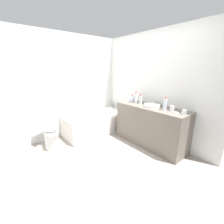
% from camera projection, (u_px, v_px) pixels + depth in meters
% --- Properties ---
extents(ground_plane, '(3.95, 3.95, 0.00)m').
position_uv_depth(ground_plane, '(97.00, 158.00, 2.81)').
color(ground_plane, '#9E9389').
extents(wall_back_tiled, '(3.35, 0.10, 2.39)m').
position_uv_depth(wall_back_tiled, '(63.00, 87.00, 3.52)').
color(wall_back_tiled, silver).
rests_on(wall_back_tiled, ground_plane).
extents(wall_right_mirror, '(0.10, 3.11, 2.39)m').
position_uv_depth(wall_right_mirror, '(151.00, 88.00, 3.40)').
color(wall_right_mirror, silver).
rests_on(wall_right_mirror, ground_plane).
extents(bathtub, '(1.57, 0.71, 1.18)m').
position_uv_depth(bathtub, '(95.00, 122.00, 3.85)').
color(bathtub, white).
rests_on(bathtub, ground_plane).
extents(toilet, '(0.40, 0.51, 0.73)m').
position_uv_depth(toilet, '(50.00, 132.00, 3.10)').
color(toilet, white).
rests_on(toilet, ground_plane).
extents(vanity_counter, '(0.54, 1.55, 0.86)m').
position_uv_depth(vanity_counter, '(150.00, 126.00, 3.22)').
color(vanity_counter, '#6B6056').
rests_on(vanity_counter, ground_plane).
extents(sink_basin, '(0.32, 0.32, 0.05)m').
position_uv_depth(sink_basin, '(152.00, 106.00, 3.08)').
color(sink_basin, white).
rests_on(sink_basin, vanity_counter).
extents(sink_faucet, '(0.13, 0.15, 0.09)m').
position_uv_depth(sink_faucet, '(157.00, 104.00, 3.19)').
color(sink_faucet, '#9F9FA4').
rests_on(sink_faucet, vanity_counter).
extents(water_bottle_0, '(0.07, 0.07, 0.21)m').
position_uv_depth(water_bottle_0, '(141.00, 100.00, 3.29)').
color(water_bottle_0, silver).
rests_on(water_bottle_0, vanity_counter).
extents(water_bottle_1, '(0.07, 0.07, 0.19)m').
position_uv_depth(water_bottle_1, '(132.00, 99.00, 3.46)').
color(water_bottle_1, silver).
rests_on(water_bottle_1, vanity_counter).
extents(water_bottle_2, '(0.06, 0.06, 0.25)m').
position_uv_depth(water_bottle_2, '(165.00, 104.00, 2.82)').
color(water_bottle_2, silver).
rests_on(water_bottle_2, vanity_counter).
extents(water_bottle_3, '(0.06, 0.06, 0.26)m').
position_uv_depth(water_bottle_3, '(136.00, 98.00, 3.39)').
color(water_bottle_3, silver).
rests_on(water_bottle_3, vanity_counter).
extents(drinking_glass_0, '(0.08, 0.08, 0.10)m').
position_uv_depth(drinking_glass_0, '(172.00, 108.00, 2.76)').
color(drinking_glass_0, white).
rests_on(drinking_glass_0, vanity_counter).
extents(drinking_glass_1, '(0.06, 0.06, 0.09)m').
position_uv_depth(drinking_glass_1, '(129.00, 100.00, 3.58)').
color(drinking_glass_1, white).
rests_on(drinking_glass_1, vanity_counter).
extents(drinking_glass_2, '(0.06, 0.06, 0.08)m').
position_uv_depth(drinking_glass_2, '(129.00, 100.00, 3.50)').
color(drinking_glass_2, white).
rests_on(drinking_glass_2, vanity_counter).
extents(drinking_glass_3, '(0.07, 0.07, 0.08)m').
position_uv_depth(drinking_glass_3, '(184.00, 112.00, 2.57)').
color(drinking_glass_3, white).
rests_on(drinking_glass_3, vanity_counter).
extents(soap_dish, '(0.09, 0.06, 0.02)m').
position_uv_depth(soap_dish, '(176.00, 113.00, 2.64)').
color(soap_dish, white).
rests_on(soap_dish, vanity_counter).
extents(toilet_paper_roll, '(0.11, 0.11, 0.12)m').
position_uv_depth(toilet_paper_roll, '(39.00, 150.00, 2.99)').
color(toilet_paper_roll, white).
rests_on(toilet_paper_roll, ground_plane).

